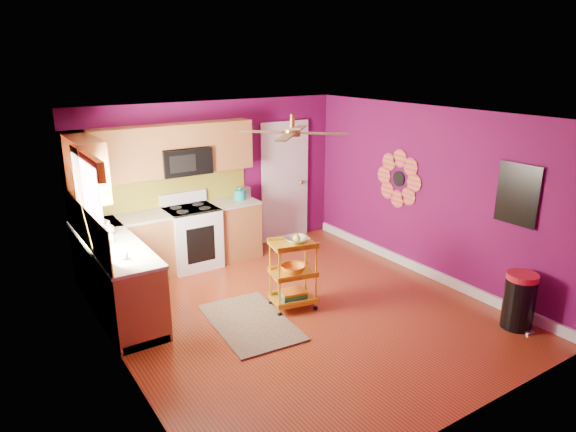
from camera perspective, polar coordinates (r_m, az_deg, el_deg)
ground at (r=6.75m, az=1.40°, el=-10.51°), size 5.00×5.00×0.00m
room_envelope at (r=6.17m, az=1.71°, el=3.09°), size 4.54×5.04×2.52m
lower_cabinets at (r=7.53m, az=-15.11°, el=-4.43°), size 2.81×2.31×0.94m
electric_range at (r=8.08m, az=-10.61°, el=-2.25°), size 0.76×0.66×1.13m
upper_cabinetry at (r=7.52m, az=-16.04°, el=6.31°), size 2.80×2.30×1.26m
left_window at (r=6.23m, az=-21.38°, el=3.01°), size 0.08×1.35×1.08m
panel_door at (r=9.02m, az=-0.36°, el=3.71°), size 0.95×0.11×2.15m
right_wall_art at (r=7.44m, az=17.32°, el=3.28°), size 0.04×2.74×1.04m
ceiling_fan at (r=6.19m, az=0.49°, el=9.35°), size 1.01×1.01×0.26m
shag_rug at (r=6.48m, az=-4.20°, el=-11.69°), size 0.98×1.49×0.02m
rolling_cart at (r=6.62m, az=0.62°, el=-6.13°), size 0.63×0.51×1.00m
trash_can at (r=6.82m, az=24.30°, el=-8.58°), size 0.39×0.42×0.70m
teal_kettle at (r=8.27m, az=-5.37°, el=2.36°), size 0.18×0.18×0.21m
toaster at (r=8.38m, az=-5.06°, el=2.61°), size 0.22×0.15×0.18m
soap_bottle_a at (r=6.71m, az=-19.25°, el=-2.14°), size 0.08×0.08×0.17m
soap_bottle_b at (r=7.02m, az=-19.28°, el=-1.23°), size 0.15×0.15×0.19m
counter_dish at (r=7.40m, az=-20.28°, el=-0.90°), size 0.27×0.27×0.07m
counter_cup at (r=6.13m, az=-17.86°, el=-4.23°), size 0.12×0.12×0.09m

